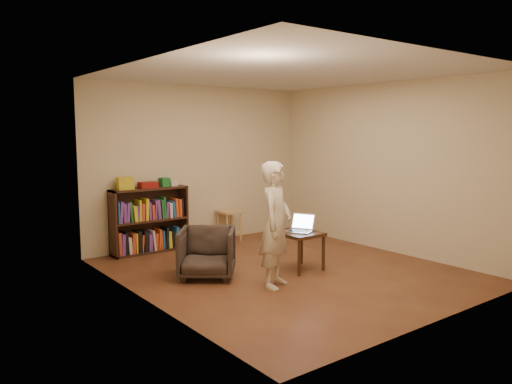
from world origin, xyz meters
TOP-DOWN VIEW (x-y plane):
  - floor at (0.00, 0.00)m, footprint 4.50×4.50m
  - ceiling at (0.00, 0.00)m, footprint 4.50×4.50m
  - wall_back at (0.00, 2.25)m, footprint 4.00×0.00m
  - wall_left at (-2.00, 0.00)m, footprint 0.00×4.50m
  - wall_right at (2.00, 0.00)m, footprint 0.00×4.50m
  - bookshelf at (-0.99, 2.09)m, footprint 1.20×0.30m
  - box_yellow at (-1.36, 2.09)m, footprint 0.24×0.19m
  - red_cloth at (-1.00, 2.08)m, footprint 0.28×0.21m
  - box_green at (-0.72, 2.10)m, footprint 0.14×0.14m
  - box_white at (-0.55, 2.10)m, footprint 0.13×0.13m
  - stool at (0.45, 2.03)m, footprint 0.35×0.35m
  - armchair at (-1.00, 0.40)m, footprint 0.97×0.97m
  - side_table at (0.19, -0.06)m, footprint 0.50×0.50m
  - laptop at (0.23, -0.02)m, footprint 0.43×0.43m
  - person at (-0.54, -0.43)m, footprint 0.66×0.60m

SIDE VIEW (x-z plane):
  - floor at x=0.00m, z-range 0.00..0.00m
  - armchair at x=-1.00m, z-range 0.00..0.64m
  - stool at x=0.45m, z-range 0.16..0.67m
  - side_table at x=0.19m, z-range 0.17..0.68m
  - bookshelf at x=-0.99m, z-range -0.06..0.94m
  - laptop at x=0.23m, z-range 0.45..0.68m
  - person at x=-0.54m, z-range 0.00..1.51m
  - box_white at x=-0.55m, z-range 1.00..1.09m
  - red_cloth at x=-1.00m, z-range 1.00..1.09m
  - box_green at x=-0.72m, z-range 1.00..1.14m
  - box_yellow at x=-1.36m, z-range 1.00..1.19m
  - wall_back at x=0.00m, z-range -0.70..3.30m
  - wall_left at x=-2.00m, z-range -0.95..3.55m
  - wall_right at x=2.00m, z-range -0.95..3.55m
  - ceiling at x=0.00m, z-range 2.60..2.60m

